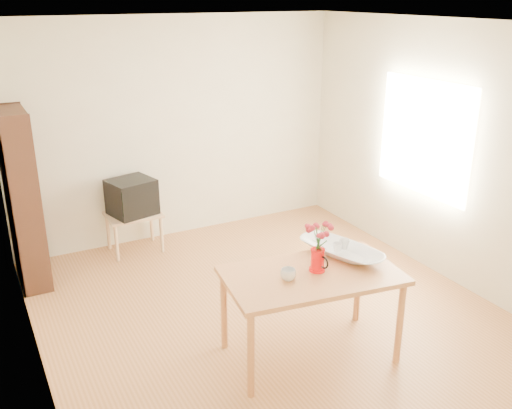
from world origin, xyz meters
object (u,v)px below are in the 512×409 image
pitcher (317,261)px  bowl (342,229)px  mug (288,275)px  table (311,282)px  television (131,196)px

pitcher → bowl: bowl is taller
mug → bowl: bowl is taller
table → television: television is taller
pitcher → bowl: bearing=13.2°
table → pitcher: (0.06, 0.02, 0.17)m
pitcher → mug: bearing=176.0°
table → pitcher: pitcher is taller
bowl → mug: bearing=-164.2°
table → mug: mug is taller
mug → television: television is taller
table → mug: size_ratio=12.34×
television → pitcher: bearing=-88.5°
mug → bowl: (0.62, 0.18, 0.19)m
pitcher → mug: size_ratio=1.71×
pitcher → bowl: (0.34, 0.15, 0.15)m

